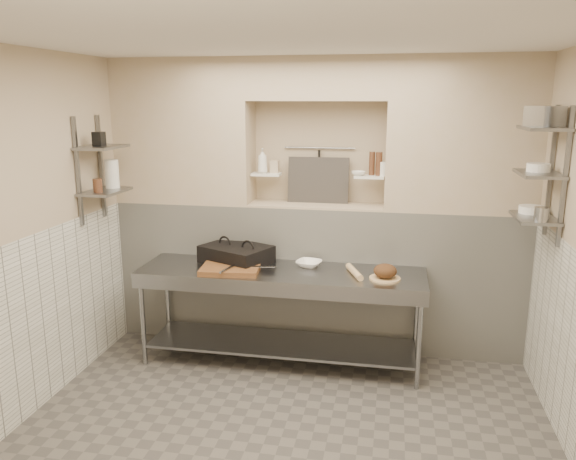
% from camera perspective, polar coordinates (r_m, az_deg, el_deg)
% --- Properties ---
extents(floor, '(4.00, 3.90, 0.10)m').
position_cam_1_polar(floor, '(4.41, -0.67, -20.83)').
color(floor, '#5A544F').
rests_on(floor, ground).
extents(ceiling, '(4.00, 3.90, 0.10)m').
position_cam_1_polar(ceiling, '(3.68, -0.80, 19.89)').
color(ceiling, silver).
rests_on(ceiling, ground).
extents(wall_left, '(0.10, 3.90, 2.80)m').
position_cam_1_polar(wall_left, '(4.65, -26.33, -0.87)').
color(wall_left, tan).
rests_on(wall_left, ground).
extents(wall_back, '(4.00, 0.10, 2.80)m').
position_cam_1_polar(wall_back, '(5.72, 3.26, 2.90)').
color(wall_back, tan).
rests_on(wall_back, ground).
extents(wall_front, '(4.00, 0.10, 2.80)m').
position_cam_1_polar(wall_front, '(2.02, -12.65, -17.44)').
color(wall_front, tan).
rests_on(wall_front, ground).
extents(backwall_lower, '(4.00, 0.40, 1.40)m').
position_cam_1_polar(backwall_lower, '(5.65, 2.83, -4.54)').
color(backwall_lower, silver).
rests_on(backwall_lower, floor).
extents(alcove_sill, '(1.30, 0.40, 0.02)m').
position_cam_1_polar(alcove_sill, '(5.48, 2.92, 2.55)').
color(alcove_sill, tan).
rests_on(alcove_sill, backwall_lower).
extents(backwall_pillar_left, '(1.35, 0.40, 1.40)m').
position_cam_1_polar(backwall_pillar_left, '(5.73, -10.45, 9.77)').
color(backwall_pillar_left, tan).
rests_on(backwall_pillar_left, backwall_lower).
extents(backwall_pillar_right, '(1.35, 0.40, 1.40)m').
position_cam_1_polar(backwall_pillar_right, '(5.38, 17.32, 9.19)').
color(backwall_pillar_right, tan).
rests_on(backwall_pillar_right, backwall_lower).
extents(backwall_header, '(1.30, 0.40, 0.40)m').
position_cam_1_polar(backwall_header, '(5.39, 3.07, 15.08)').
color(backwall_header, tan).
rests_on(backwall_header, backwall_lower).
extents(wainscot_left, '(0.02, 3.90, 1.40)m').
position_cam_1_polar(wainscot_left, '(4.82, -24.90, -9.01)').
color(wainscot_left, silver).
rests_on(wainscot_left, floor).
extents(alcove_shelf_left, '(0.28, 0.16, 0.02)m').
position_cam_1_polar(alcove_shelf_left, '(5.52, -2.22, 5.69)').
color(alcove_shelf_left, white).
rests_on(alcove_shelf_left, backwall_lower).
extents(alcove_shelf_right, '(0.28, 0.16, 0.02)m').
position_cam_1_polar(alcove_shelf_right, '(5.39, 8.25, 5.37)').
color(alcove_shelf_right, white).
rests_on(alcove_shelf_right, backwall_lower).
extents(utensil_rail, '(0.70, 0.02, 0.02)m').
position_cam_1_polar(utensil_rail, '(5.57, 3.22, 8.33)').
color(utensil_rail, gray).
rests_on(utensil_rail, wall_back).
extents(hanging_steel, '(0.02, 0.02, 0.30)m').
position_cam_1_polar(hanging_steel, '(5.57, 3.17, 6.57)').
color(hanging_steel, black).
rests_on(hanging_steel, utensil_rail).
extents(splash_panel, '(0.60, 0.08, 0.45)m').
position_cam_1_polar(splash_panel, '(5.54, 3.09, 5.07)').
color(splash_panel, '#383330').
rests_on(splash_panel, alcove_sill).
extents(shelf_rail_left_a, '(0.03, 0.03, 0.95)m').
position_cam_1_polar(shelf_rail_left_a, '(5.58, -18.46, 6.13)').
color(shelf_rail_left_a, slate).
rests_on(shelf_rail_left_a, wall_left).
extents(shelf_rail_left_b, '(0.03, 0.03, 0.95)m').
position_cam_1_polar(shelf_rail_left_b, '(5.23, -20.57, 5.55)').
color(shelf_rail_left_b, slate).
rests_on(shelf_rail_left_b, wall_left).
extents(wall_shelf_left_lower, '(0.30, 0.50, 0.02)m').
position_cam_1_polar(wall_shelf_left_lower, '(5.36, -18.07, 3.74)').
color(wall_shelf_left_lower, slate).
rests_on(wall_shelf_left_lower, wall_left).
extents(wall_shelf_left_upper, '(0.30, 0.50, 0.03)m').
position_cam_1_polar(wall_shelf_left_upper, '(5.32, -18.38, 8.00)').
color(wall_shelf_left_upper, slate).
rests_on(wall_shelf_left_upper, wall_left).
extents(shelf_rail_right_a, '(0.03, 0.03, 1.05)m').
position_cam_1_polar(shelf_rail_right_a, '(5.03, 25.14, 5.43)').
color(shelf_rail_right_a, slate).
rests_on(shelf_rail_right_a, wall_right).
extents(shelf_rail_right_b, '(0.03, 0.03, 1.05)m').
position_cam_1_polar(shelf_rail_right_b, '(4.64, 26.32, 4.77)').
color(shelf_rail_right_b, slate).
rests_on(shelf_rail_right_b, wall_right).
extents(wall_shelf_right_lower, '(0.30, 0.50, 0.02)m').
position_cam_1_polar(wall_shelf_right_lower, '(4.85, 23.76, 1.13)').
color(wall_shelf_right_lower, slate).
rests_on(wall_shelf_right_lower, wall_right).
extents(wall_shelf_right_mid, '(0.30, 0.50, 0.02)m').
position_cam_1_polar(wall_shelf_right_mid, '(4.80, 24.14, 5.22)').
color(wall_shelf_right_mid, slate).
rests_on(wall_shelf_right_mid, wall_right).
extents(wall_shelf_right_upper, '(0.30, 0.50, 0.03)m').
position_cam_1_polar(wall_shelf_right_upper, '(4.77, 24.54, 9.38)').
color(wall_shelf_right_upper, slate).
rests_on(wall_shelf_right_upper, wall_right).
extents(prep_table, '(2.60, 0.70, 0.90)m').
position_cam_1_polar(prep_table, '(5.18, -0.74, -6.88)').
color(prep_table, gray).
rests_on(prep_table, floor).
extents(panini_press, '(0.74, 0.66, 0.17)m').
position_cam_1_polar(panini_press, '(5.34, -5.27, -2.47)').
color(panini_press, black).
rests_on(panini_press, prep_table).
extents(cutting_board, '(0.55, 0.42, 0.05)m').
position_cam_1_polar(cutting_board, '(5.09, -5.89, -3.98)').
color(cutting_board, brown).
rests_on(cutting_board, prep_table).
extents(knife_blade, '(0.28, 0.07, 0.01)m').
position_cam_1_polar(knife_blade, '(5.06, -2.90, -3.74)').
color(knife_blade, gray).
rests_on(knife_blade, cutting_board).
extents(tongs, '(0.08, 0.24, 0.02)m').
position_cam_1_polar(tongs, '(4.99, -6.20, -3.96)').
color(tongs, gray).
rests_on(tongs, cutting_board).
extents(mixing_bowl, '(0.28, 0.28, 0.06)m').
position_cam_1_polar(mixing_bowl, '(5.22, 2.14, -3.43)').
color(mixing_bowl, white).
rests_on(mixing_bowl, prep_table).
extents(rolling_pin, '(0.18, 0.37, 0.06)m').
position_cam_1_polar(rolling_pin, '(5.00, 6.76, -4.25)').
color(rolling_pin, '#DDB778').
rests_on(rolling_pin, prep_table).
extents(bread_board, '(0.27, 0.27, 0.02)m').
position_cam_1_polar(bread_board, '(4.93, 9.82, -4.87)').
color(bread_board, '#DDB778').
rests_on(bread_board, prep_table).
extents(bread_loaf, '(0.20, 0.20, 0.12)m').
position_cam_1_polar(bread_loaf, '(4.91, 9.85, -4.11)').
color(bread_loaf, '#4C2D19').
rests_on(bread_loaf, bread_board).
extents(bottle_soap, '(0.12, 0.12, 0.24)m').
position_cam_1_polar(bottle_soap, '(5.47, -2.61, 7.02)').
color(bottle_soap, white).
rests_on(bottle_soap, alcove_shelf_left).
extents(jar_alcove, '(0.08, 0.08, 0.12)m').
position_cam_1_polar(jar_alcove, '(5.53, -1.37, 6.46)').
color(jar_alcove, tan).
rests_on(jar_alcove, alcove_shelf_left).
extents(bowl_alcove, '(0.15, 0.15, 0.04)m').
position_cam_1_polar(bowl_alcove, '(5.37, 7.16, 5.73)').
color(bowl_alcove, white).
rests_on(bowl_alcove, alcove_shelf_right).
extents(condiment_a, '(0.06, 0.06, 0.22)m').
position_cam_1_polar(condiment_a, '(5.37, 9.22, 6.64)').
color(condiment_a, '#4D2C1C').
rests_on(condiment_a, alcove_shelf_right).
extents(condiment_b, '(0.06, 0.06, 0.22)m').
position_cam_1_polar(condiment_b, '(5.40, 8.52, 6.70)').
color(condiment_b, '#4D2C1C').
rests_on(condiment_b, alcove_shelf_right).
extents(condiment_c, '(0.08, 0.08, 0.13)m').
position_cam_1_polar(condiment_c, '(5.38, 9.64, 6.15)').
color(condiment_c, white).
rests_on(condiment_c, alcove_shelf_right).
extents(jug_left, '(0.13, 0.13, 0.26)m').
position_cam_1_polar(jug_left, '(5.47, -17.47, 5.46)').
color(jug_left, white).
rests_on(jug_left, wall_shelf_left_lower).
extents(jar_left, '(0.08, 0.08, 0.12)m').
position_cam_1_polar(jar_left, '(5.25, -18.77, 4.31)').
color(jar_left, '#4D2C1C').
rests_on(jar_left, wall_shelf_left_lower).
extents(box_left_upper, '(0.09, 0.09, 0.12)m').
position_cam_1_polar(box_left_upper, '(5.28, -18.66, 8.76)').
color(box_left_upper, black).
rests_on(box_left_upper, wall_shelf_left_upper).
extents(bowl_right, '(0.20, 0.20, 0.06)m').
position_cam_1_polar(bowl_right, '(4.97, 23.49, 1.91)').
color(bowl_right, white).
rests_on(bowl_right, wall_shelf_right_lower).
extents(canister_right, '(0.11, 0.11, 0.11)m').
position_cam_1_polar(canister_right, '(4.65, 24.36, 1.45)').
color(canister_right, gray).
rests_on(canister_right, wall_shelf_right_lower).
extents(bowl_right_mid, '(0.18, 0.18, 0.07)m').
position_cam_1_polar(bowl_right_mid, '(4.84, 24.08, 5.82)').
color(bowl_right_mid, white).
rests_on(bowl_right_mid, wall_shelf_right_mid).
extents(basket_right, '(0.28, 0.30, 0.15)m').
position_cam_1_polar(basket_right, '(4.78, 24.62, 10.46)').
color(basket_right, gray).
rests_on(basket_right, wall_shelf_right_upper).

